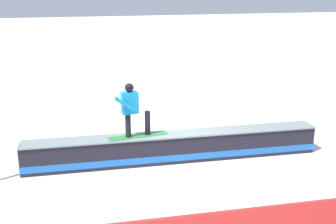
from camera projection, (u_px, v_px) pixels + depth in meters
The scene contains 3 objects.
ground_plane at pixel (175, 160), 10.63m from camera, with size 120.00×120.00×0.00m, color white.
grind_box at pixel (175, 148), 10.53m from camera, with size 7.73×1.30×0.76m.
snowboarder at pixel (132, 108), 9.96m from camera, with size 1.54×0.46×1.39m.
Camera 1 is at (3.03, 9.32, 4.32)m, focal length 43.05 mm.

